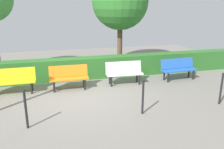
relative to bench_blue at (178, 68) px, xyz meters
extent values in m
plane|color=gray|center=(4.17, 0.77, -0.48)|extent=(17.47, 17.47, 0.00)
cube|color=blue|center=(0.00, 0.07, -0.07)|extent=(1.50, 0.49, 0.05)
cube|color=blue|center=(0.01, -0.12, 0.17)|extent=(1.48, 0.20, 0.42)
cylinder|color=black|center=(-0.60, 0.20, -0.29)|extent=(0.07, 0.07, 0.39)
cylinder|color=black|center=(-0.58, -0.10, -0.29)|extent=(0.07, 0.07, 0.39)
cylinder|color=black|center=(0.58, 0.25, -0.29)|extent=(0.07, 0.07, 0.39)
cylinder|color=black|center=(0.59, -0.05, -0.29)|extent=(0.07, 0.07, 0.39)
cube|color=white|center=(2.32, 0.03, -0.07)|extent=(1.42, 0.49, 0.05)
cube|color=white|center=(2.31, -0.16, 0.17)|extent=(1.41, 0.18, 0.42)
cylinder|color=black|center=(1.77, 0.21, -0.29)|extent=(0.07, 0.07, 0.39)
cylinder|color=black|center=(1.76, -0.09, -0.29)|extent=(0.07, 0.07, 0.39)
cylinder|color=black|center=(2.88, 0.16, -0.29)|extent=(0.07, 0.07, 0.39)
cylinder|color=black|center=(2.86, -0.14, -0.29)|extent=(0.07, 0.07, 0.39)
cube|color=orange|center=(4.43, 0.08, -0.07)|extent=(1.38, 0.44, 0.05)
cube|color=orange|center=(4.42, -0.11, 0.17)|extent=(1.38, 0.13, 0.42)
cylinder|color=black|center=(3.89, 0.24, -0.29)|extent=(0.07, 0.07, 0.39)
cylinder|color=black|center=(3.89, -0.06, -0.29)|extent=(0.07, 0.07, 0.39)
cylinder|color=black|center=(4.97, 0.22, -0.29)|extent=(0.07, 0.07, 0.39)
cylinder|color=black|center=(4.96, -0.08, -0.29)|extent=(0.07, 0.07, 0.39)
cube|color=yellow|center=(6.36, -0.01, -0.07)|extent=(1.57, 0.42, 0.05)
cube|color=yellow|center=(6.36, -0.20, 0.17)|extent=(1.57, 0.12, 0.42)
cylinder|color=black|center=(5.72, 0.14, -0.29)|extent=(0.07, 0.07, 0.39)
cylinder|color=black|center=(5.72, -0.16, -0.29)|extent=(0.07, 0.07, 0.39)
cube|color=#2D6B28|center=(3.24, -1.16, -0.04)|extent=(13.47, 0.61, 0.87)
cylinder|color=brown|center=(1.61, -2.95, 0.67)|extent=(0.25, 0.25, 2.31)
sphere|color=#337A2D|center=(1.61, -2.95, 2.64)|extent=(2.71, 2.71, 2.71)
cylinder|color=black|center=(0.07, 2.59, 0.02)|extent=(0.06, 0.06, 1.00)
cylinder|color=black|center=(2.63, 2.59, 0.02)|extent=(0.06, 0.06, 1.00)
cylinder|color=black|center=(5.69, 2.59, 0.02)|extent=(0.06, 0.06, 1.00)
camera|label=1|loc=(5.01, 8.11, 2.45)|focal=37.15mm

